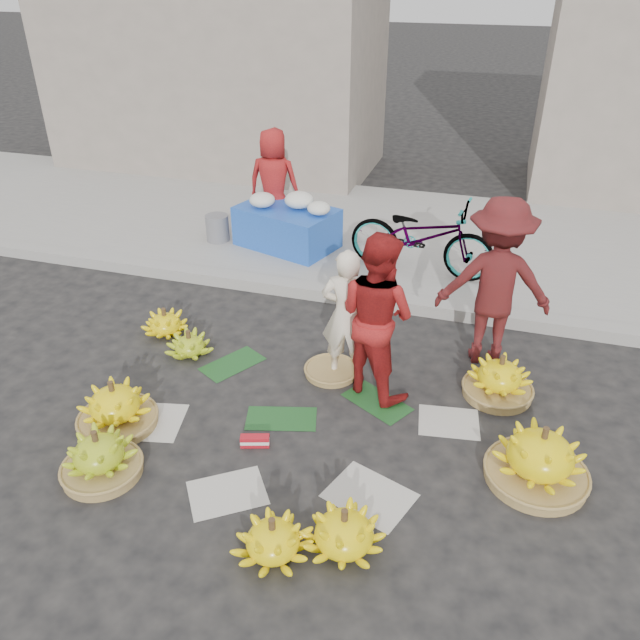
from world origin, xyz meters
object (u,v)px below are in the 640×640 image
(flower_table, at_px, (287,224))
(bicycle, at_px, (422,236))
(banana_bunch_0, at_px, (115,406))
(banana_bunch_4, at_px, (540,457))
(vendor_cream, at_px, (346,315))

(flower_table, bearing_deg, bicycle, 8.66)
(banana_bunch_0, distance_m, banana_bunch_4, 3.69)
(vendor_cream, bearing_deg, bicycle, -101.04)
(banana_bunch_0, bearing_deg, vendor_cream, 37.63)
(banana_bunch_4, bearing_deg, bicycle, 114.02)
(flower_table, bearing_deg, banana_bunch_0, -75.47)
(banana_bunch_4, xyz_separation_m, bicycle, (-1.50, 3.37, 0.38))
(flower_table, bearing_deg, banana_bunch_4, -29.22)
(flower_table, xyz_separation_m, bicycle, (1.94, -0.31, 0.18))
(banana_bunch_0, distance_m, flower_table, 4.08)
(banana_bunch_4, height_order, flower_table, flower_table)
(banana_bunch_0, xyz_separation_m, flower_table, (0.23, 4.06, 0.23))
(bicycle, bearing_deg, vendor_cream, 177.69)
(banana_bunch_4, xyz_separation_m, flower_table, (-3.44, 3.68, 0.20))
(bicycle, bearing_deg, banana_bunch_4, -149.30)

